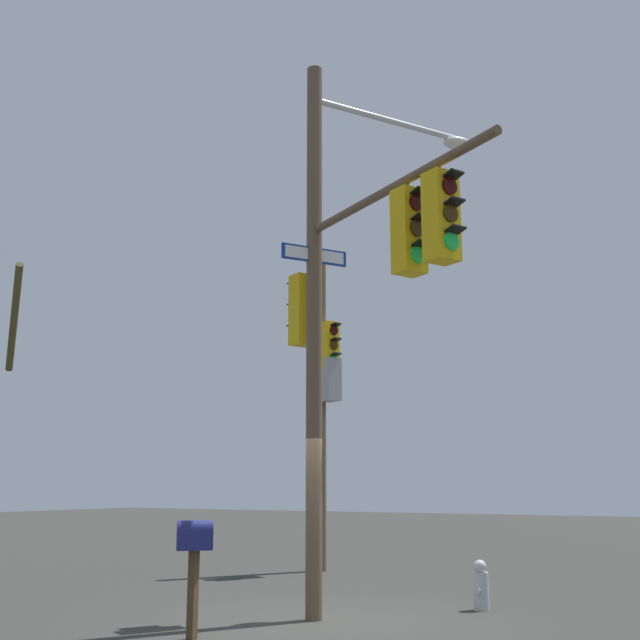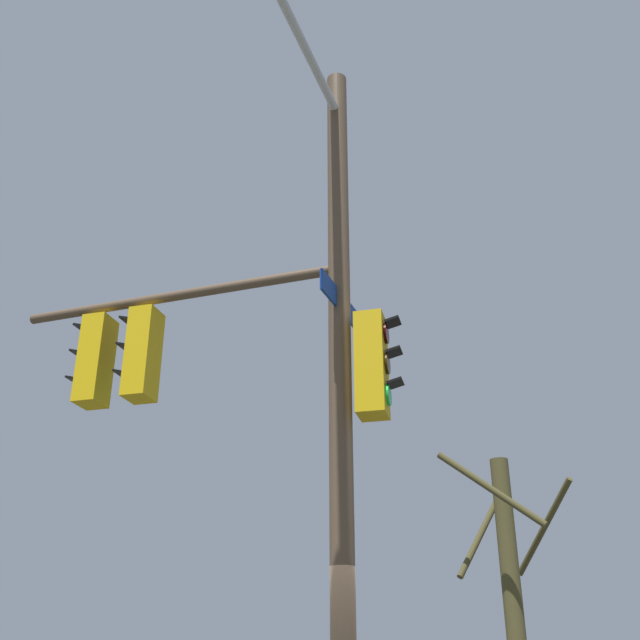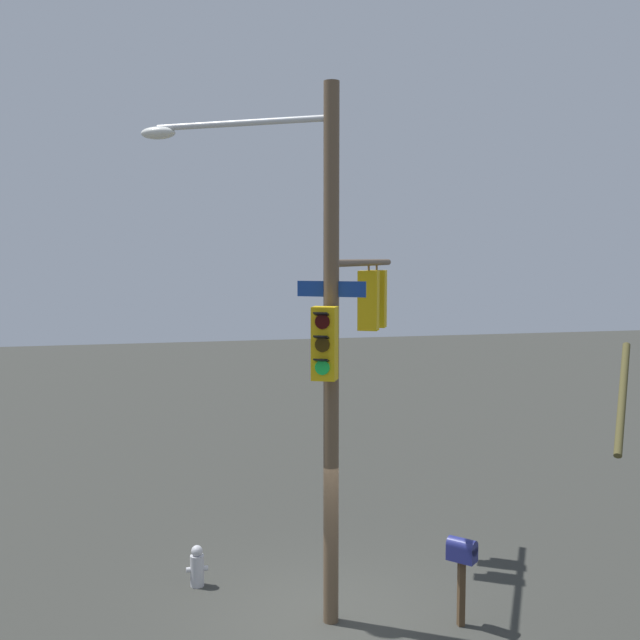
{
  "view_description": "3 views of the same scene",
  "coord_description": "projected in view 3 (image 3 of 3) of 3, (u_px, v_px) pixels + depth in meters",
  "views": [
    {
      "loc": [
        -10.13,
        -5.57,
        1.85
      ],
      "look_at": [
        -0.16,
        -0.06,
        4.23
      ],
      "focal_mm": 44.32,
      "sensor_mm": 36.0,
      "label": 1
    },
    {
      "loc": [
        7.23,
        -1.64,
        1.58
      ],
      "look_at": [
        0.36,
        -0.19,
        4.84
      ],
      "focal_mm": 43.03,
      "sensor_mm": 36.0,
      "label": 2
    },
    {
      "loc": [
        2.75,
        10.99,
        5.75
      ],
      "look_at": [
        0.08,
        -0.15,
        4.79
      ],
      "focal_mm": 41.34,
      "sensor_mm": 36.0,
      "label": 3
    }
  ],
  "objects": [
    {
      "name": "mailbox",
      "position": [
        462.0,
        557.0,
        11.45
      ],
      "size": [
        0.47,
        0.49,
        1.41
      ],
      "rotation": [
        0.0,
        0.0,
        0.72
      ],
      "color": "#4C3823",
      "rests_on": "ground"
    },
    {
      "name": "main_signal_pole_assembly",
      "position": [
        335.0,
        317.0,
        12.05
      ],
      "size": [
        5.01,
        4.15,
        8.39
      ],
      "rotation": [
        0.0,
        0.0,
        4.17
      ],
      "color": "brown",
      "rests_on": "ground"
    },
    {
      "name": "ground_plane",
      "position": [
        327.0,
        618.0,
        11.78
      ],
      "size": [
        80.0,
        80.0,
        0.0
      ],
      "primitive_type": "plane",
      "color": "#32332E"
    },
    {
      "name": "fire_hydrant",
      "position": [
        197.0,
        567.0,
        12.92
      ],
      "size": [
        0.38,
        0.24,
        0.73
      ],
      "color": "#B2B2B7",
      "rests_on": "ground"
    }
  ]
}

